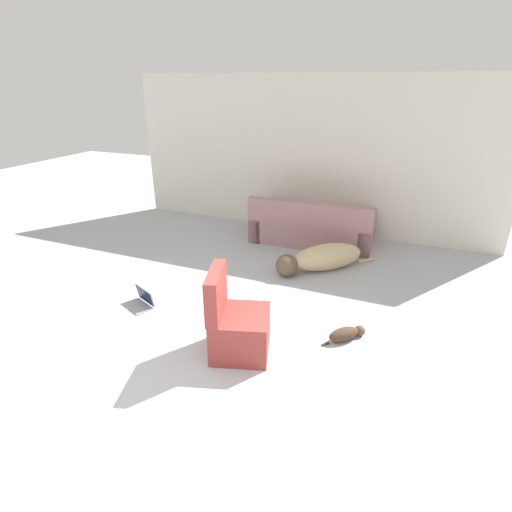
# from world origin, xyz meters

# --- Properties ---
(ground_plane) EXTENTS (20.00, 20.00, 0.00)m
(ground_plane) POSITION_xyz_m (0.00, 0.00, 0.00)
(ground_plane) COLOR #ADB2B7
(wall_back) EXTENTS (6.46, 0.06, 2.61)m
(wall_back) POSITION_xyz_m (0.00, 4.74, 1.31)
(wall_back) COLOR silver
(wall_back) RESTS_ON ground_plane
(couch) EXTENTS (2.01, 0.95, 0.77)m
(couch) POSITION_xyz_m (0.31, 4.14, 0.25)
(couch) COLOR #A3757A
(couch) RESTS_ON ground_plane
(dog) EXTENTS (1.29, 1.23, 0.38)m
(dog) POSITION_xyz_m (0.72, 3.15, 0.18)
(dog) COLOR tan
(dog) RESTS_ON ground_plane
(cat) EXTENTS (0.41, 0.43, 0.14)m
(cat) POSITION_xyz_m (1.38, 1.61, 0.07)
(cat) COLOR #473323
(cat) RESTS_ON ground_plane
(laptop_open) EXTENTS (0.42, 0.37, 0.22)m
(laptop_open) POSITION_xyz_m (-1.03, 1.36, 0.07)
(laptop_open) COLOR gray
(laptop_open) RESTS_ON ground_plane
(side_chair) EXTENTS (0.70, 0.70, 0.88)m
(side_chair) POSITION_xyz_m (0.40, 0.99, 0.30)
(side_chair) COLOR #993833
(side_chair) RESTS_ON ground_plane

